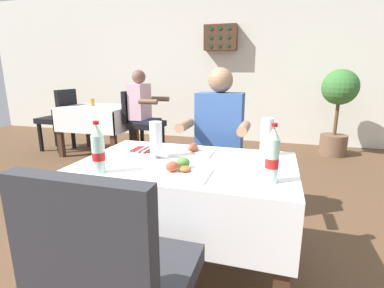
{
  "coord_description": "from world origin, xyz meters",
  "views": [
    {
      "loc": [
        0.54,
        -1.41,
        1.22
      ],
      "look_at": [
        0.08,
        0.17,
        0.81
      ],
      "focal_mm": 26.75,
      "sensor_mm": 36.0,
      "label": 1
    }
  ],
  "objects": [
    {
      "name": "back_wall",
      "position": [
        0.0,
        3.88,
        1.35
      ],
      "size": [
        11.0,
        0.12,
        2.7
      ],
      "primitive_type": "cube",
      "color": "silver",
      "rests_on": "ground"
    },
    {
      "name": "wall_bottle_rack",
      "position": [
        -0.45,
        3.72,
        1.81
      ],
      "size": [
        0.56,
        0.21,
        0.42
      ],
      "color": "#472D1E"
    },
    {
      "name": "background_dining_table",
      "position": [
        -2.04,
        2.32,
        0.55
      ],
      "size": [
        1.01,
        0.79,
        0.73
      ],
      "color": "white",
      "rests_on": "ground"
    },
    {
      "name": "beer_glass_left",
      "position": [
        -0.11,
        0.08,
        0.84
      ],
      "size": [
        0.07,
        0.07,
        0.22
      ],
      "color": "white",
      "rests_on": "main_dining_table"
    },
    {
      "name": "seated_diner_far",
      "position": [
        0.12,
        0.73,
        0.71
      ],
      "size": [
        0.5,
        0.46,
        1.26
      ],
      "color": "#282D42",
      "rests_on": "ground"
    },
    {
      "name": "plate_far_diner",
      "position": [
        0.06,
        0.25,
        0.74
      ],
      "size": [
        0.25,
        0.25,
        0.06
      ],
      "color": "white",
      "rests_on": "main_dining_table"
    },
    {
      "name": "chair_far_diner_seat",
      "position": [
        0.08,
        0.84,
        0.55
      ],
      "size": [
        0.44,
        0.5,
        0.97
      ],
      "color": "#2D2D33",
      "rests_on": "ground"
    },
    {
      "name": "napkin_cutlery_set",
      "position": [
        -0.25,
        0.23,
        0.73
      ],
      "size": [
        0.17,
        0.19,
        0.01
      ],
      "color": "maroon",
      "rests_on": "main_dining_table"
    },
    {
      "name": "ground_plane",
      "position": [
        0.0,
        0.0,
        0.0
      ],
      "size": [
        11.0,
        11.0,
        0.0
      ],
      "primitive_type": "plane",
      "color": "brown"
    },
    {
      "name": "chair_near_camera_side",
      "position": [
        0.08,
        -0.7,
        0.55
      ],
      "size": [
        0.44,
        0.5,
        0.97
      ],
      "color": "#2D2D33",
      "rests_on": "ground"
    },
    {
      "name": "background_patron",
      "position": [
        -1.28,
        2.32,
        0.71
      ],
      "size": [
        0.46,
        0.5,
        1.26
      ],
      "color": "#282D42",
      "rests_on": "ground"
    },
    {
      "name": "background_table_tumbler",
      "position": [
        -2.15,
        2.35,
        0.78
      ],
      "size": [
        0.06,
        0.06,
        0.11
      ],
      "primitive_type": "cylinder",
      "color": "#C68928",
      "rests_on": "background_dining_table"
    },
    {
      "name": "background_chair_left",
      "position": [
        -2.75,
        2.32,
        0.55
      ],
      "size": [
        0.5,
        0.44,
        0.97
      ],
      "color": "black",
      "rests_on": "ground"
    },
    {
      "name": "plate_near_camera",
      "position": [
        0.11,
        -0.12,
        0.75
      ],
      "size": [
        0.25,
        0.25,
        0.07
      ],
      "color": "white",
      "rests_on": "main_dining_table"
    },
    {
      "name": "cola_bottle_secondary",
      "position": [
        -0.29,
        -0.23,
        0.84
      ],
      "size": [
        0.06,
        0.06,
        0.26
      ],
      "color": "silver",
      "rests_on": "main_dining_table"
    },
    {
      "name": "beer_glass_middle",
      "position": [
        0.5,
        0.33,
        0.84
      ],
      "size": [
        0.07,
        0.07,
        0.23
      ],
      "color": "white",
      "rests_on": "main_dining_table"
    },
    {
      "name": "cola_bottle_primary",
      "position": [
        0.54,
        -0.12,
        0.85
      ],
      "size": [
        0.06,
        0.06,
        0.28
      ],
      "color": "silver",
      "rests_on": "main_dining_table"
    },
    {
      "name": "potted_plant_corner",
      "position": [
        1.41,
        3.23,
        0.79
      ],
      "size": [
        0.51,
        0.51,
        1.27
      ],
      "color": "brown",
      "rests_on": "ground"
    },
    {
      "name": "background_chair_right",
      "position": [
        -1.33,
        2.32,
        0.55
      ],
      "size": [
        0.5,
        0.44,
        0.97
      ],
      "color": "black",
      "rests_on": "ground"
    },
    {
      "name": "main_dining_table",
      "position": [
        0.08,
        0.07,
        0.56
      ],
      "size": [
        1.2,
        0.76,
        0.73
      ],
      "color": "white",
      "rests_on": "ground"
    }
  ]
}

